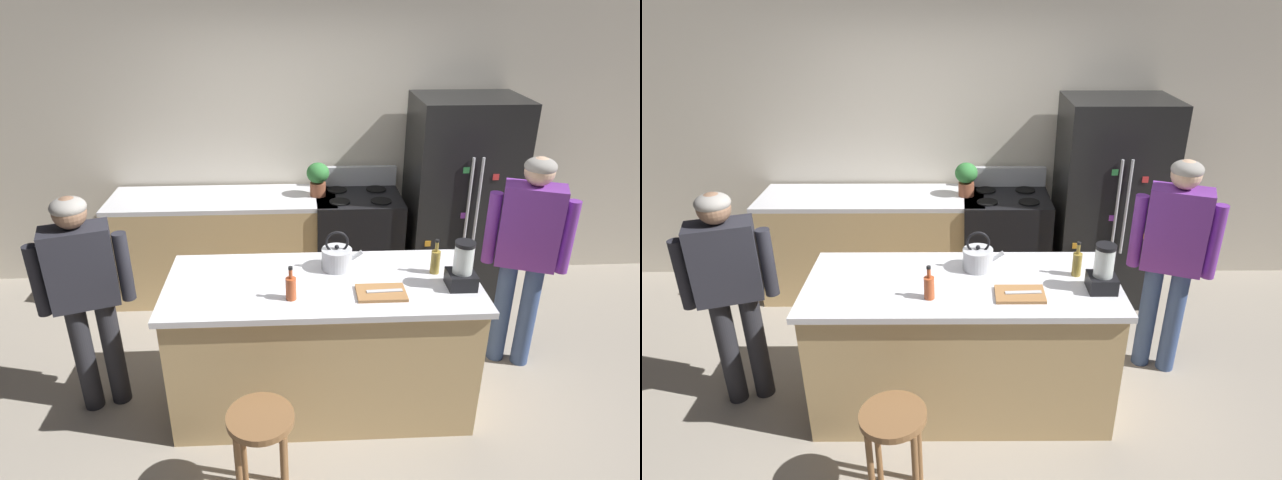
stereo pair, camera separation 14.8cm
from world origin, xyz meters
The scene contains 16 objects.
ground_plane centered at (0.00, 0.00, 0.00)m, with size 14.00×14.00×0.00m, color #9E9384.
back_wall centered at (0.00, 1.95, 1.35)m, with size 8.00×0.10×2.70m, color beige.
kitchen_island centered at (0.00, 0.00, 0.48)m, with size 1.98×0.83×0.96m.
back_counter_run centered at (-0.80, 1.55, 0.48)m, with size 2.00×0.64×0.96m.
refrigerator centered at (1.31, 1.50, 0.91)m, with size 0.90×0.73×1.82m.
stove_range centered at (0.40, 1.52, 0.49)m, with size 0.76×0.65×1.14m.
person_by_island_left centered at (-1.50, 0.06, 0.93)m, with size 0.59×0.34×1.54m.
person_by_sink_right centered at (1.47, 0.39, 0.99)m, with size 0.58×0.35×1.64m.
bar_stool centered at (-0.37, -0.80, 0.49)m, with size 0.36×0.36×0.63m.
potted_plant centered at (0.04, 1.55, 1.13)m, with size 0.20×0.20×0.30m.
blender_appliance centered at (0.85, -0.10, 1.09)m, with size 0.17×0.17×0.31m.
bottle_cooking_sauce centered at (-0.20, -0.20, 1.04)m, with size 0.06×0.06×0.22m.
bottle_vinegar centered at (0.74, 0.08, 1.05)m, with size 0.06×0.06×0.24m.
tea_kettle centered at (0.11, 0.18, 1.04)m, with size 0.28×0.20×0.27m.
cutting_board centered at (0.35, -0.17, 0.97)m, with size 0.30×0.20×0.02m, color #9E6B3D.
chef_knife centered at (0.37, -0.17, 0.98)m, with size 0.22×0.03×0.01m, color #B7BABF.
Camera 1 is at (-0.17, -2.96, 2.65)m, focal length 30.29 mm.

